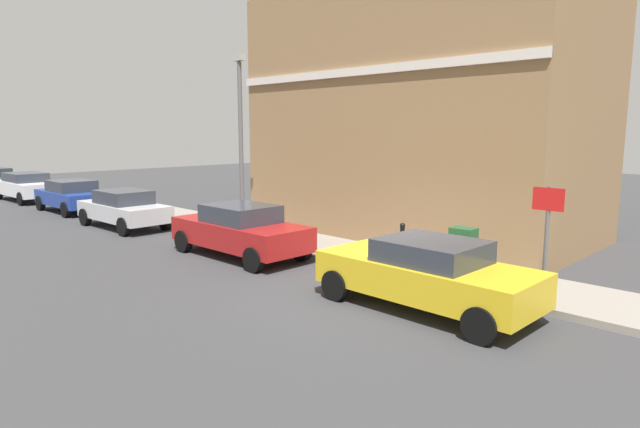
% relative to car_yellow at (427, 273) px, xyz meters
% --- Properties ---
extents(ground, '(80.00, 80.00, 0.00)m').
position_rel_car_yellow_xyz_m(ground, '(0.35, 1.24, -0.74)').
color(ground, '#38383A').
extents(sidewalk, '(2.29, 30.00, 0.15)m').
position_rel_car_yellow_xyz_m(sidewalk, '(2.41, 7.24, -0.66)').
color(sidewalk, gray).
rests_on(sidewalk, ground).
extents(corner_building, '(6.15, 10.74, 8.00)m').
position_rel_car_yellow_xyz_m(corner_building, '(6.57, 4.62, 3.26)').
color(corner_building, olive).
rests_on(corner_building, ground).
extents(car_yellow, '(1.93, 4.38, 1.41)m').
position_rel_car_yellow_xyz_m(car_yellow, '(0.00, 0.00, 0.00)').
color(car_yellow, gold).
rests_on(car_yellow, ground).
extents(car_red, '(1.86, 4.34, 1.46)m').
position_rel_car_yellow_xyz_m(car_red, '(0.19, 6.22, 0.02)').
color(car_red, maroon).
rests_on(car_red, ground).
extents(car_silver, '(1.85, 4.12, 1.37)m').
position_rel_car_yellow_xyz_m(car_silver, '(-0.01, 12.85, -0.02)').
color(car_silver, '#B7B7BC').
rests_on(car_silver, ground).
extents(car_blue, '(1.90, 4.00, 1.38)m').
position_rel_car_yellow_xyz_m(car_blue, '(0.20, 18.18, -0.01)').
color(car_blue, navy).
rests_on(car_blue, ground).
extents(car_white, '(1.97, 4.46, 1.42)m').
position_rel_car_yellow_xyz_m(car_white, '(0.05, 23.60, 0.02)').
color(car_white, silver).
rests_on(car_white, ground).
extents(utility_cabinet, '(0.46, 0.61, 1.15)m').
position_rel_car_yellow_xyz_m(utility_cabinet, '(2.14, 0.43, -0.05)').
color(utility_cabinet, '#1E4C28').
rests_on(utility_cabinet, sidewalk).
extents(bollard_near_cabinet, '(0.14, 0.14, 1.04)m').
position_rel_car_yellow_xyz_m(bollard_near_cabinet, '(2.24, 2.19, -0.03)').
color(bollard_near_cabinet, black).
rests_on(bollard_near_cabinet, sidewalk).
extents(street_sign, '(0.08, 0.60, 2.30)m').
position_rel_car_yellow_xyz_m(street_sign, '(1.53, -1.66, 0.93)').
color(street_sign, '#59595B').
rests_on(street_sign, sidewalk).
extents(lamppost, '(0.20, 0.44, 5.72)m').
position_rel_car_yellow_xyz_m(lamppost, '(1.94, 8.39, 2.57)').
color(lamppost, '#59595B').
rests_on(lamppost, sidewalk).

